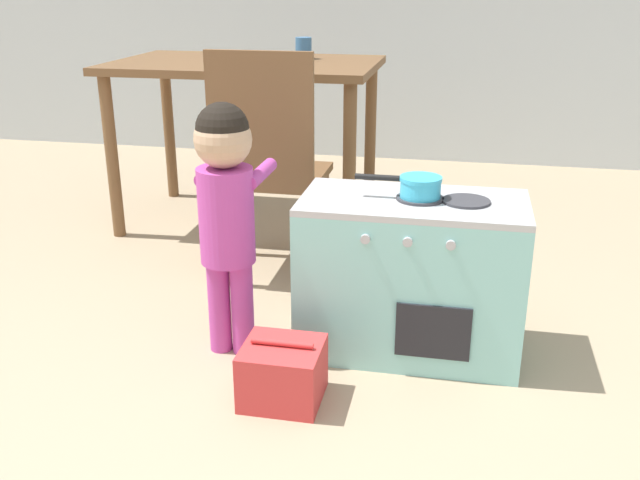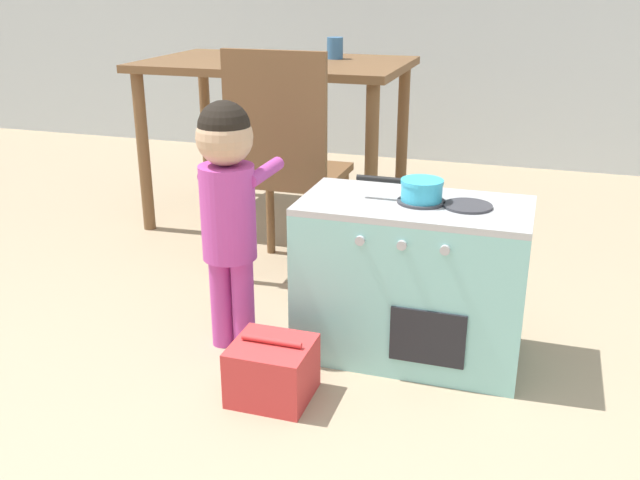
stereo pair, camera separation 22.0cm
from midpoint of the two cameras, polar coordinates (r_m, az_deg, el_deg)
The scene contains 7 objects.
play_kitchen at distance 2.26m, azimuth 10.12°, elevation -3.20°, with size 0.69×0.38×0.52m.
toy_pot at distance 2.16m, azimuth 10.93°, elevation 4.04°, with size 0.26×0.13×0.06m.
child_figure at distance 2.18m, azimuth -4.54°, elevation 3.77°, with size 0.20×0.32×0.81m.
toy_basket at distance 2.07m, azimuth -0.77°, elevation -10.46°, with size 0.22×0.21×0.19m.
dining_table at distance 3.41m, azimuth -1.62°, elevation 12.43°, with size 1.21×0.77×0.78m.
dining_chair_near at distance 2.72m, azimuth -0.43°, elevation 6.14°, with size 0.39×0.39×0.91m.
cup_on_table at distance 3.46m, azimuth 3.09°, elevation 15.07°, with size 0.08×0.08×0.10m.
Camera 2 is at (0.67, -1.04, 1.15)m, focal length 40.00 mm.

